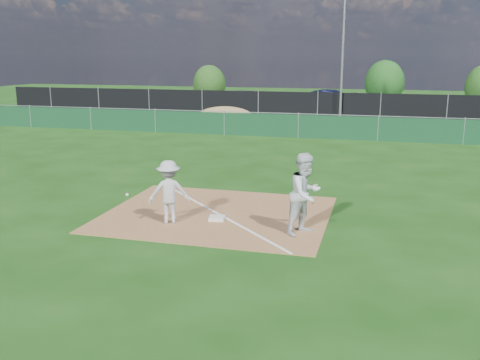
% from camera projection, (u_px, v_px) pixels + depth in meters
% --- Properties ---
extents(ground, '(90.00, 90.00, 0.00)m').
position_uv_depth(ground, '(280.00, 155.00, 23.05)').
color(ground, '#14420E').
rests_on(ground, ground).
extents(infield_dirt, '(6.00, 5.00, 0.02)m').
position_uv_depth(infield_dirt, '(217.00, 214.00, 14.59)').
color(infield_dirt, olive).
rests_on(infield_dirt, ground).
extents(foul_line, '(5.01, 5.01, 0.01)m').
position_uv_depth(foul_line, '(217.00, 213.00, 14.59)').
color(foul_line, white).
rests_on(foul_line, infield_dirt).
extents(green_fence, '(44.00, 0.05, 1.20)m').
position_uv_depth(green_fence, '(298.00, 126.00, 27.61)').
color(green_fence, '#0F381E').
rests_on(green_fence, ground).
extents(dirt_mound, '(3.38, 2.60, 1.17)m').
position_uv_depth(dirt_mound, '(225.00, 116.00, 32.17)').
color(dirt_mound, '#9B7D4B').
rests_on(dirt_mound, ground).
extents(black_fence, '(46.00, 0.04, 1.80)m').
position_uv_depth(black_fence, '(318.00, 106.00, 35.06)').
color(black_fence, black).
rests_on(black_fence, ground).
extents(parking_lot, '(46.00, 9.00, 0.01)m').
position_uv_depth(parking_lot, '(325.00, 112.00, 39.96)').
color(parking_lot, black).
rests_on(parking_lot, ground).
extents(light_pole, '(0.16, 0.16, 8.00)m').
position_uv_depth(light_pole, '(342.00, 58.00, 33.68)').
color(light_pole, slate).
rests_on(light_pole, ground).
extents(first_base, '(0.46, 0.46, 0.08)m').
position_uv_depth(first_base, '(217.00, 218.00, 14.04)').
color(first_base, silver).
rests_on(first_base, infield_dirt).
extents(play_at_first, '(1.76, 0.98, 1.63)m').
position_uv_depth(play_at_first, '(169.00, 192.00, 13.63)').
color(play_at_first, silver).
rests_on(play_at_first, infield_dirt).
extents(runner, '(1.16, 1.23, 2.00)m').
position_uv_depth(runner, '(305.00, 194.00, 12.79)').
color(runner, silver).
rests_on(runner, ground).
extents(car_left, '(4.97, 2.11, 1.68)m').
position_uv_depth(car_left, '(249.00, 100.00, 40.04)').
color(car_left, '#B2B5BB').
rests_on(car_left, parking_lot).
extents(car_mid, '(5.19, 2.83, 1.62)m').
position_uv_depth(car_mid, '(332.00, 101.00, 39.58)').
color(car_mid, black).
rests_on(car_mid, parking_lot).
extents(car_right, '(5.32, 3.47, 1.43)m').
position_uv_depth(car_right, '(380.00, 103.00, 38.84)').
color(car_right, black).
rests_on(car_right, parking_lot).
extents(tree_left, '(2.79, 2.79, 3.31)m').
position_uv_depth(tree_left, '(209.00, 84.00, 46.06)').
color(tree_left, '#382316').
rests_on(tree_left, ground).
extents(tree_mid, '(3.17, 3.17, 3.76)m').
position_uv_depth(tree_mid, '(385.00, 83.00, 43.82)').
color(tree_mid, '#382316').
rests_on(tree_mid, ground).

